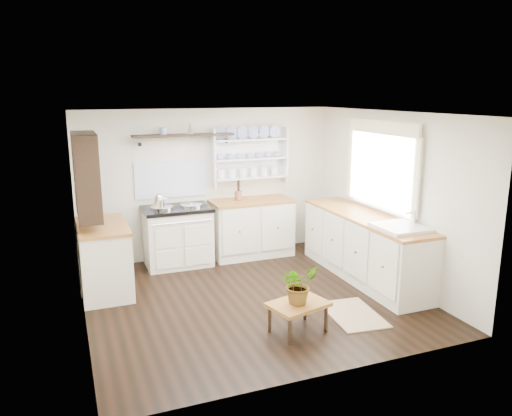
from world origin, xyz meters
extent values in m
cube|color=black|center=(0.00, 0.00, 0.00)|extent=(4.00, 3.80, 0.01)
cube|color=beige|center=(0.00, 1.90, 1.15)|extent=(4.00, 0.02, 2.30)
cube|color=beige|center=(2.00, 0.00, 1.15)|extent=(0.02, 3.80, 2.30)
cube|color=beige|center=(-2.00, 0.00, 1.15)|extent=(0.02, 3.80, 2.30)
cube|color=white|center=(0.00, 0.00, 2.30)|extent=(4.00, 3.80, 0.01)
cube|color=white|center=(1.96, 0.15, 1.50)|extent=(0.04, 1.40, 1.00)
cube|color=white|center=(1.94, 0.15, 1.50)|extent=(0.02, 1.50, 1.10)
cube|color=#FFFCCB|center=(1.92, 0.15, 2.08)|extent=(0.04, 1.55, 0.18)
cube|color=#EEE4CE|center=(-0.59, 1.57, 0.42)|extent=(0.95, 0.62, 0.84)
cube|color=black|center=(-0.59, 1.57, 0.86)|extent=(0.99, 0.66, 0.05)
cylinder|color=silver|center=(-0.81, 1.57, 0.90)|extent=(0.32, 0.32, 0.03)
cylinder|color=silver|center=(-0.37, 1.57, 0.90)|extent=(0.32, 0.32, 0.03)
cylinder|color=silver|center=(-0.59, 1.22, 0.74)|extent=(0.86, 0.02, 0.02)
cube|color=white|center=(0.60, 1.60, 0.44)|extent=(1.25, 0.60, 0.88)
cube|color=brown|center=(0.60, 1.60, 0.88)|extent=(1.27, 0.63, 0.04)
cube|color=white|center=(1.70, 0.10, 0.44)|extent=(0.60, 2.40, 0.88)
cube|color=brown|center=(1.70, 0.10, 0.88)|extent=(0.62, 2.43, 0.04)
cube|color=white|center=(1.70, -0.65, 0.80)|extent=(0.55, 0.60, 0.28)
cylinder|color=silver|center=(1.90, -0.65, 1.00)|extent=(0.02, 0.02, 0.22)
cube|color=white|center=(-1.70, 0.90, 0.44)|extent=(0.60, 1.10, 0.88)
cube|color=brown|center=(-1.70, 0.90, 0.88)|extent=(0.62, 1.13, 0.04)
cube|color=white|center=(0.65, 1.88, 1.55)|extent=(1.20, 0.03, 0.90)
cube|color=white|center=(0.65, 1.79, 1.55)|extent=(1.20, 0.22, 0.02)
cylinder|color=navy|center=(0.65, 1.80, 1.82)|extent=(0.20, 0.02, 0.20)
cube|color=black|center=(-0.40, 1.77, 1.92)|extent=(1.50, 0.24, 0.04)
cone|color=black|center=(-1.05, 1.84, 1.81)|extent=(0.06, 0.20, 0.06)
cone|color=black|center=(0.25, 1.84, 1.81)|extent=(0.06, 0.20, 0.06)
cube|color=black|center=(-1.84, 0.90, 1.55)|extent=(0.28, 0.80, 1.05)
cylinder|color=brown|center=(0.41, 1.68, 0.97)|extent=(0.11, 0.11, 0.13)
cube|color=brown|center=(0.14, -1.03, 0.31)|extent=(0.70, 0.58, 0.04)
cylinder|color=black|center=(-0.07, -1.26, 0.15)|extent=(0.04, 0.04, 0.29)
cylinder|color=black|center=(-0.15, -0.93, 0.15)|extent=(0.04, 0.04, 0.29)
cylinder|color=black|center=(0.43, -1.13, 0.15)|extent=(0.04, 0.04, 0.29)
cylinder|color=black|center=(0.34, -0.80, 0.15)|extent=(0.04, 0.04, 0.29)
imported|color=#3F7233|center=(0.14, -1.03, 0.55)|extent=(0.44, 0.40, 0.43)
cube|color=#88624F|center=(0.92, -0.90, 0.01)|extent=(0.64, 0.90, 0.02)
camera|label=1|loc=(-2.10, -5.50, 2.54)|focal=35.00mm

